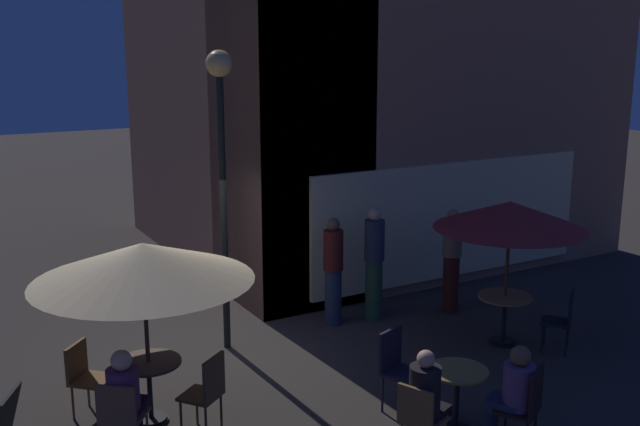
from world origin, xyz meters
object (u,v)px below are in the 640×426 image
object	(u,v)px
patio_umbrella_0	(143,263)
patio_umbrella_1	(510,216)
cafe_table_1	(505,308)
patron_seated_2	(427,397)
patron_standing_5	(333,271)
patron_seated_1	(513,390)
patron_standing_3	(452,260)
cafe_chair_1	(121,413)
cafe_chair_6	(420,416)
cafe_table_0	(149,377)
patron_standing_4	(374,263)
patron_seated_0	(125,394)
cafe_chair_0	(85,372)
cafe_table_2	(457,388)
cafe_chair_4	(527,402)
cafe_chair_2	(207,388)
cafe_chair_5	(396,363)
street_lamp_near_corner	(221,133)
cafe_chair_3	(563,316)

from	to	relation	value
patio_umbrella_0	patio_umbrella_1	xyz separation A→B (m)	(5.26, -0.30, -0.01)
cafe_table_1	patio_umbrella_0	xyz separation A→B (m)	(-5.26, 0.30, 1.40)
patron_seated_2	patron_standing_5	size ratio (longest dim) A/B	0.72
patron_seated_1	patron_standing_3	distance (m)	4.25
patio_umbrella_0	cafe_chair_1	distance (m)	1.63
cafe_table_1	cafe_chair_6	distance (m)	3.63
cafe_table_0	patron_standing_4	size ratio (longest dim) A/B	0.41
patio_umbrella_1	patron_seated_0	bearing A→B (deg)	-177.75
patron_standing_5	cafe_table_1	bearing A→B (deg)	109.09
cafe_chair_0	patron_standing_4	size ratio (longest dim) A/B	0.48
cafe_table_2	patio_umbrella_1	world-z (taller)	patio_umbrella_1
patron_seated_0	cafe_table_2	bearing A→B (deg)	-74.75
patio_umbrella_0	cafe_chair_4	size ratio (longest dim) A/B	2.58
cafe_chair_2	cafe_chair_5	bearing A→B (deg)	-140.40
cafe_table_0	patio_umbrella_0	bearing A→B (deg)	180.00
patio_umbrella_0	patron_seated_1	world-z (taller)	patio_umbrella_0
cafe_table_2	patron_seated_1	distance (m)	0.65
cafe_table_0	cafe_chair_4	world-z (taller)	cafe_chair_4
street_lamp_near_corner	cafe_chair_2	world-z (taller)	street_lamp_near_corner
street_lamp_near_corner	patron_standing_3	world-z (taller)	street_lamp_near_corner
cafe_table_0	patron_standing_3	size ratio (longest dim) A/B	0.44
patron_seated_2	cafe_chair_6	bearing A→B (deg)	-180.00
cafe_chair_6	patron_standing_5	xyz separation A→B (m)	(1.26, 3.89, 0.34)
patio_umbrella_0	cafe_chair_5	bearing A→B (deg)	-23.44
cafe_chair_0	patron_standing_3	size ratio (longest dim) A/B	0.51
cafe_table_0	patron_seated_0	size ratio (longest dim) A/B	0.63
cafe_chair_5	patron_seated_0	size ratio (longest dim) A/B	0.83
cafe_chair_4	patron_seated_1	size ratio (longest dim) A/B	0.81
street_lamp_near_corner	cafe_chair_0	xyz separation A→B (m)	(-2.25, -1.03, -2.62)
street_lamp_near_corner	cafe_chair_4	bearing A→B (deg)	-68.05
patio_umbrella_1	patron_standing_3	xyz separation A→B (m)	(0.18, 1.45, -1.06)
street_lamp_near_corner	cafe_table_1	size ratio (longest dim) A/B	5.43
cafe_chair_4	patron_seated_0	distance (m)	4.32
cafe_chair_6	patron_seated_2	world-z (taller)	patron_seated_2
patron_seated_1	patron_standing_4	xyz separation A→B (m)	(0.85, 4.00, 0.25)
cafe_table_1	patron_seated_1	size ratio (longest dim) A/B	0.65
cafe_chair_1	cafe_chair_5	xyz separation A→B (m)	(3.19, -0.53, 0.06)
cafe_chair_4	cafe_table_2	bearing A→B (deg)	-0.00
patron_standing_3	patio_umbrella_1	bearing A→B (deg)	35.12
cafe_table_0	patio_umbrella_1	size ratio (longest dim) A/B	0.35
patio_umbrella_0	cafe_chair_5	size ratio (longest dim) A/B	2.49
patio_umbrella_0	patron_seated_0	xyz separation A→B (m)	(-0.41, -0.52, -1.27)
cafe_chair_4	patron_seated_1	distance (m)	0.19
patron_seated_1	patron_seated_2	distance (m)	0.99
cafe_table_2	patron_seated_1	world-z (taller)	patron_seated_1
cafe_table_0	cafe_chair_6	world-z (taller)	cafe_chair_6
cafe_chair_3	patron_standing_4	world-z (taller)	patron_standing_4
cafe_chair_3	patron_standing_4	size ratio (longest dim) A/B	0.50
patron_seated_0	patron_seated_1	distance (m)	4.19
street_lamp_near_corner	patron_standing_5	distance (m)	2.91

